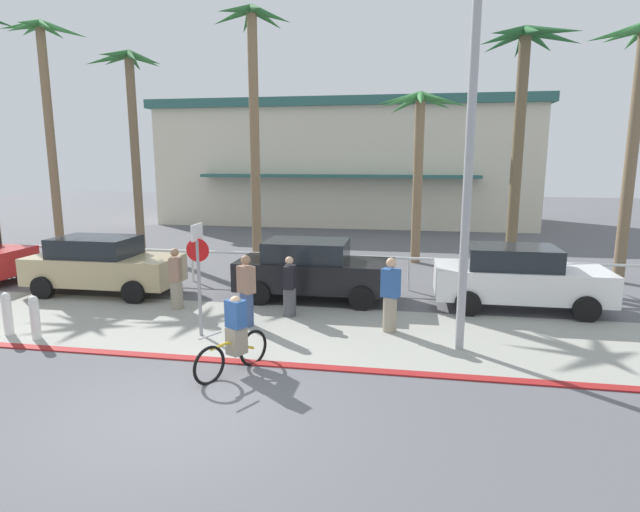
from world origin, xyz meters
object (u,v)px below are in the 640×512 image
palm_tree_4 (419,132)px  pedestrian_2 (290,290)px  palm_tree_3 (253,87)px  palm_tree_6 (639,91)px  bollard_0 (35,317)px  palm_tree_2 (131,106)px  car_tan_1 (103,265)px  palm_tree_5 (523,90)px  streetlight_curb (471,142)px  cyclist_yellow_0 (235,337)px  pedestrian_0 (176,281)px  car_black_2 (313,269)px  palm_tree_1 (45,83)px  bollard_2 (7,313)px  pedestrian_1 (390,298)px  stop_sign_bike_lane (198,264)px  car_white_3 (518,277)px  pedestrian_3 (246,294)px

palm_tree_4 → pedestrian_2: 9.26m
palm_tree_3 → palm_tree_6: size_ratio=1.17×
bollard_0 → palm_tree_6: palm_tree_6 is taller
palm_tree_2 → car_tan_1: palm_tree_2 is taller
palm_tree_5 → pedestrian_2: size_ratio=5.15×
streetlight_curb → palm_tree_5: bearing=72.9°
cyclist_yellow_0 → pedestrian_0: 4.67m
palm_tree_2 → car_black_2: palm_tree_2 is taller
pedestrian_2 → pedestrian_0: bearing=177.9°
palm_tree_1 → pedestrian_0: 12.96m
bollard_0 → bollard_2: 0.83m
pedestrian_1 → palm_tree_5: bearing=59.1°
streetlight_curb → cyclist_yellow_0: 5.81m
cyclist_yellow_0 → pedestrian_1: pedestrian_1 is taller
palm_tree_2 → palm_tree_5: bearing=-8.9°
stop_sign_bike_lane → car_white_3: (7.45, 3.50, -0.81)m
palm_tree_1 → car_white_3: palm_tree_1 is taller
streetlight_curb → palm_tree_1: bearing=149.8°
palm_tree_3 → pedestrian_0: bearing=-92.2°
bollard_2 → palm_tree_4: size_ratio=0.16×
streetlight_curb → palm_tree_5: size_ratio=0.93×
palm_tree_4 → car_white_3: palm_tree_4 is taller
palm_tree_5 → bollard_2: bearing=-146.9°
palm_tree_5 → palm_tree_6: palm_tree_5 is taller
palm_tree_1 → cyclist_yellow_0: (11.65, -10.92, -6.28)m
streetlight_curb → palm_tree_3: bearing=129.0°
streetlight_curb → car_tan_1: (-10.03, 3.20, -3.41)m
pedestrian_1 → palm_tree_6: bearing=41.1°
palm_tree_1 → palm_tree_3: (9.00, -0.73, -0.44)m
car_tan_1 → stop_sign_bike_lane: bearing=-35.4°
pedestrian_0 → pedestrian_1: pedestrian_1 is taller
stop_sign_bike_lane → pedestrian_1: size_ratio=1.45×
car_tan_1 → cyclist_yellow_0: (5.77, -4.87, -0.18)m
car_black_2 → pedestrian_0: (-3.39, -1.64, -0.11)m
pedestrian_0 → palm_tree_6: bearing=22.6°
palm_tree_1 → palm_tree_5: bearing=-5.7°
car_tan_1 → car_white_3: (11.80, 0.41, 0.00)m
bollard_2 → palm_tree_6: palm_tree_6 is taller
car_white_3 → palm_tree_1: bearing=162.3°
palm_tree_4 → palm_tree_2: bearing=178.7°
palm_tree_2 → bollard_2: bearing=-76.6°
palm_tree_3 → palm_tree_5: palm_tree_3 is taller
cyclist_yellow_0 → car_white_3: bearing=41.2°
palm_tree_1 → palm_tree_5: size_ratio=1.17×
palm_tree_3 → palm_tree_6: 12.59m
car_white_3 → pedestrian_2: car_white_3 is taller
palm_tree_1 → streetlight_curb: bearing=-30.2°
pedestrian_3 → palm_tree_4: bearing=65.1°
stop_sign_bike_lane → car_black_2: stop_sign_bike_lane is taller
palm_tree_3 → car_tan_1: palm_tree_3 is taller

